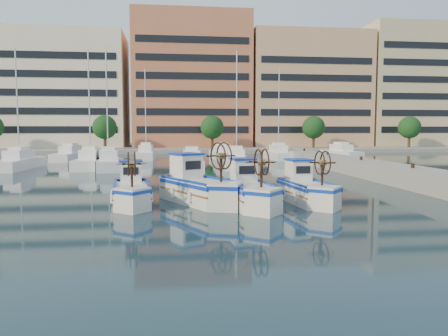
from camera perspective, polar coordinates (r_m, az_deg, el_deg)
ground at (r=21.87m, az=1.22°, el=-4.87°), size 300.00×300.00×0.00m
quay at (r=33.59m, az=21.67°, el=-0.74°), size 3.00×60.00×1.20m
waterfront at (r=87.55m, az=1.17°, el=9.81°), size 180.00×40.00×25.60m
yacht_marina at (r=49.16m, az=-6.41°, el=1.21°), size 39.94×23.22×11.50m
fishing_boat_a at (r=22.57m, az=-12.01°, el=-2.73°), size 2.24×4.50×2.75m
fishing_boat_b at (r=22.57m, az=-3.47°, el=-2.32°), size 4.07×5.27×3.18m
fishing_boat_c at (r=21.58m, az=3.30°, el=-2.86°), size 2.33×4.77×2.92m
fishing_boat_d at (r=22.94m, az=10.64°, el=-2.56°), size 2.22×4.55×2.78m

